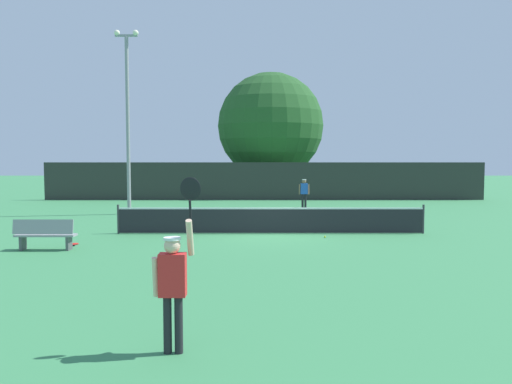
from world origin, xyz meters
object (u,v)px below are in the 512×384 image
at_px(parked_car_mid, 337,182).
at_px(spare_racket, 73,244).
at_px(player_serving, 173,276).
at_px(player_receiving, 304,191).
at_px(light_pole, 127,111).
at_px(courtside_bench, 44,235).
at_px(large_tree, 270,126).
at_px(parked_car_near, 171,182).
at_px(tennis_ball, 324,237).

bearing_deg(parked_car_mid, spare_racket, -109.48).
xyz_separation_m(player_serving, player_receiving, (3.82, 20.75, -0.14)).
xyz_separation_m(player_receiving, spare_racket, (-8.51, -11.68, -0.95)).
distance_m(player_serving, light_pole, 19.01).
bearing_deg(courtside_bench, spare_racket, 63.50).
distance_m(large_tree, parked_car_mid, 8.23).
xyz_separation_m(player_receiving, large_tree, (-1.57, 9.71, 4.15)).
bearing_deg(light_pole, courtside_bench, -90.60).
relative_size(spare_racket, parked_car_near, 0.12).
distance_m(tennis_ball, large_tree, 20.66).
relative_size(player_receiving, parked_car_mid, 0.36).
bearing_deg(player_receiving, large_tree, -80.81).
height_order(courtside_bench, light_pole, light_pole).
xyz_separation_m(tennis_ball, spare_racket, (-8.28, -1.41, -0.01)).
bearing_deg(spare_racket, player_serving, -62.64).
bearing_deg(light_pole, parked_car_mid, 52.32).
xyz_separation_m(courtside_bench, parked_car_near, (-0.60, 26.82, 0.30)).
xyz_separation_m(tennis_ball, parked_car_near, (-9.38, 24.41, 0.74)).
bearing_deg(tennis_ball, large_tree, 93.83).
distance_m(courtside_bench, large_tree, 24.05).
bearing_deg(courtside_bench, large_tree, 71.61).
bearing_deg(spare_racket, tennis_ball, 9.66).
bearing_deg(tennis_ball, spare_racket, -170.34).
bearing_deg(parked_car_near, large_tree, -20.32).
xyz_separation_m(large_tree, parked_car_near, (-8.04, 4.43, -4.34)).
bearing_deg(large_tree, tennis_ball, -86.17).
height_order(large_tree, parked_car_mid, large_tree).
xyz_separation_m(spare_racket, parked_car_mid, (12.55, 25.57, 0.76)).
bearing_deg(large_tree, parked_car_near, 151.13).
bearing_deg(player_serving, parked_car_mid, 77.23).
relative_size(large_tree, parked_car_mid, 2.05).
bearing_deg(light_pole, tennis_ball, -40.46).
relative_size(courtside_bench, parked_car_mid, 0.41).
distance_m(spare_racket, parked_car_mid, 28.50).
height_order(courtside_bench, parked_car_mid, parked_car_mid).
bearing_deg(player_receiving, courtside_bench, 54.59).
distance_m(tennis_ball, light_pole, 12.46).
bearing_deg(large_tree, player_serving, -94.22).
bearing_deg(courtside_bench, parked_car_mid, 63.84).
relative_size(parked_car_near, parked_car_mid, 1.01).
bearing_deg(parked_car_near, spare_racket, -79.01).
bearing_deg(player_receiving, parked_car_near, -55.81).
bearing_deg(parked_car_mid, player_serving, -96.11).
bearing_deg(tennis_ball, player_serving, -108.88).
distance_m(player_receiving, spare_racket, 14.48).
height_order(parked_car_near, parked_car_mid, same).
bearing_deg(player_receiving, light_pole, 17.86).
distance_m(spare_racket, light_pole, 10.15).
bearing_deg(spare_racket, parked_car_mid, 63.86).
relative_size(player_serving, courtside_bench, 1.40).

